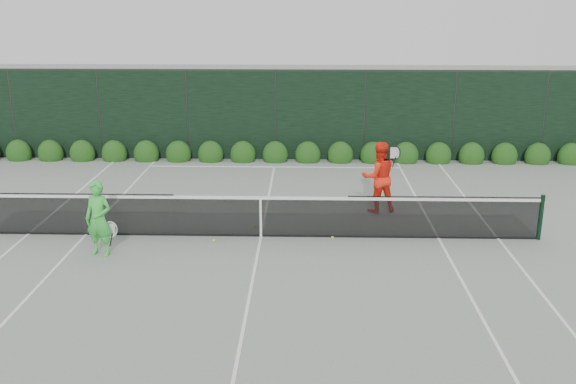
{
  "coord_description": "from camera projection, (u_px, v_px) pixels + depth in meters",
  "views": [
    {
      "loc": [
        1.02,
        -13.97,
        5.34
      ],
      "look_at": [
        0.62,
        0.3,
        1.0
      ],
      "focal_mm": 40.0,
      "sensor_mm": 36.0,
      "label": 1
    }
  ],
  "objects": [
    {
      "name": "tennis_net",
      "position": [
        260.0,
        215.0,
        14.78
      ],
      "size": [
        12.9,
        0.1,
        1.07
      ],
      "color": "black",
      "rests_on": "ground"
    },
    {
      "name": "court_lines",
      "position": [
        261.0,
        236.0,
        14.94
      ],
      "size": [
        11.03,
        23.83,
        0.01
      ],
      "color": "white",
      "rests_on": "ground"
    },
    {
      "name": "player_man",
      "position": [
        379.0,
        177.0,
        16.45
      ],
      "size": [
        1.01,
        0.86,
        1.85
      ],
      "rotation": [
        0.0,
        0.0,
        3.33
      ],
      "color": "#FF2B15",
      "rests_on": "ground"
    },
    {
      "name": "hedge_row",
      "position": [
        275.0,
        155.0,
        21.71
      ],
      "size": [
        31.66,
        0.65,
        0.94
      ],
      "color": "#13370F",
      "rests_on": "ground"
    },
    {
      "name": "player_woman",
      "position": [
        99.0,
        219.0,
        13.66
      ],
      "size": [
        0.69,
        0.53,
        1.64
      ],
      "rotation": [
        0.0,
        0.0,
        -0.25
      ],
      "color": "green",
      "rests_on": "ground"
    },
    {
      "name": "tennis_balls",
      "position": [
        267.0,
        234.0,
        14.97
      ],
      "size": [
        2.77,
        1.09,
        0.07
      ],
      "color": "#C9D42F",
      "rests_on": "ground"
    },
    {
      "name": "windscreen_fence",
      "position": [
        250.0,
        212.0,
        11.9
      ],
      "size": [
        32.0,
        21.07,
        3.06
      ],
      "color": "black",
      "rests_on": "ground"
    },
    {
      "name": "ground",
      "position": [
        261.0,
        237.0,
        14.94
      ],
      "size": [
        80.0,
        80.0,
        0.0
      ],
      "primitive_type": "plane",
      "color": "gray",
      "rests_on": "ground"
    }
  ]
}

